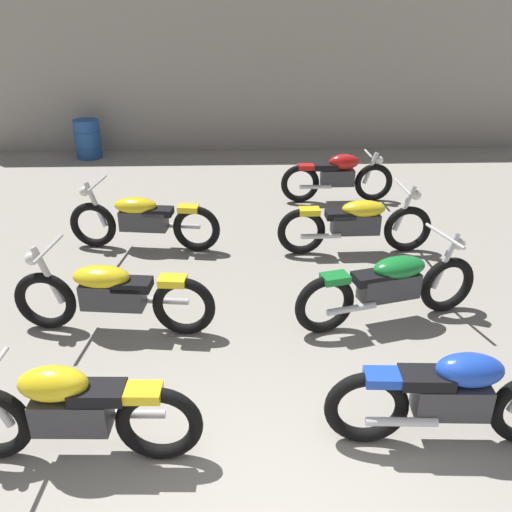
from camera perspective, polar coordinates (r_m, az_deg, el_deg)
The scene contains 9 objects.
back_wall at distance 12.91m, azimuth -1.22°, elevation 19.06°, with size 12.97×0.24×3.60m, color #9E998E.
motorcycle_left_row_0 at distance 4.44m, azimuth -19.01°, elevation -15.19°, with size 1.97×0.48×0.88m.
motorcycle_left_row_1 at distance 5.88m, azimuth -15.00°, elevation -3.87°, with size 2.17×0.68×0.97m.
motorcycle_left_row_2 at distance 7.77m, azimuth -11.87°, elevation 3.84°, with size 2.17×0.68×0.97m.
motorcycle_right_row_0 at distance 4.60m, azimuth 20.06°, elevation -13.76°, with size 1.97×0.48×0.88m.
motorcycle_right_row_1 at distance 6.03m, azimuth 13.99°, elevation -2.97°, with size 2.13×0.85×0.97m.
motorcycle_right_row_2 at distance 7.62m, azimuth 10.55°, elevation 3.50°, with size 2.17×0.68×0.97m.
motorcycle_right_row_3 at distance 9.60m, azimuth 8.65°, elevation 8.32°, with size 1.97×0.48×0.88m.
oil_drum at distance 12.88m, azimuth -17.34°, elevation 11.71°, with size 0.59×0.59×0.85m.
Camera 1 is at (-0.21, -2.19, 3.25)m, focal length 37.89 mm.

